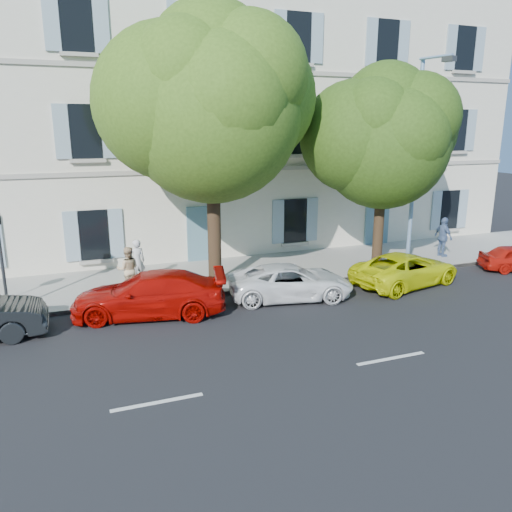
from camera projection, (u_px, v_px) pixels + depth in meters
name	position (u px, v px, depth m)	size (l,w,h in m)	color
ground	(319.00, 307.00, 16.46)	(90.00, 90.00, 0.00)	black
sidewalk	(268.00, 270.00, 20.47)	(36.00, 4.50, 0.15)	#A09E96
kerb	(290.00, 285.00, 18.50)	(36.00, 0.16, 0.16)	#9E998E
building	(225.00, 122.00, 24.18)	(28.00, 7.00, 12.00)	beige
car_red_coupe	(149.00, 294.00, 15.62)	(1.94, 4.77, 1.38)	#A40904
car_white_coupe	(291.00, 282.00, 17.19)	(1.98, 4.29, 1.19)	white
car_yellow_supercar	(406.00, 269.00, 18.64)	(2.03, 4.41, 1.23)	#DAE109
tree_left	(212.00, 114.00, 16.78)	(6.07, 6.07, 9.41)	#3A2819
tree_right	(384.00, 144.00, 19.27)	(5.02, 5.02, 7.74)	#3A2819
street_lamp	(418.00, 153.00, 19.52)	(0.41, 1.75, 8.14)	#7293BF
pedestrian_a	(137.00, 261.00, 18.33)	(0.60, 0.40, 1.65)	silver
pedestrian_b	(128.00, 269.00, 17.41)	(0.78, 0.61, 1.61)	tan
pedestrian_c	(443.00, 237.00, 22.10)	(1.03, 0.43, 1.77)	slate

